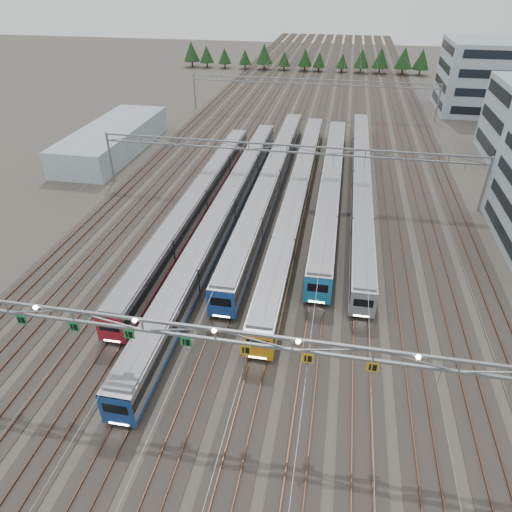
% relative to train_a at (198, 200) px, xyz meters
% --- Properties ---
extents(ground, '(400.00, 400.00, 0.00)m').
position_rel_train_a_xyz_m(ground, '(11.25, -31.67, -1.98)').
color(ground, '#47423A').
rests_on(ground, ground).
extents(track_bed, '(54.00, 260.00, 5.42)m').
position_rel_train_a_xyz_m(track_bed, '(11.25, 68.33, -0.49)').
color(track_bed, '#2D2823').
rests_on(track_bed, ground).
extents(train_a, '(2.66, 54.88, 3.46)m').
position_rel_train_a_xyz_m(train_a, '(0.00, 0.00, 0.00)').
color(train_a, black).
rests_on(train_a, ground).
extents(train_b, '(2.71, 66.95, 3.53)m').
position_rel_train_a_xyz_m(train_b, '(4.50, -2.23, 0.04)').
color(train_b, black).
rests_on(train_b, ground).
extents(train_c, '(2.86, 61.25, 3.72)m').
position_rel_train_a_xyz_m(train_c, '(9.00, 8.36, 0.13)').
color(train_c, black).
rests_on(train_c, ground).
extents(train_d, '(2.72, 64.43, 3.54)m').
position_rel_train_a_xyz_m(train_d, '(13.50, 5.17, 0.04)').
color(train_d, black).
rests_on(train_d, ground).
extents(train_e, '(2.84, 53.60, 3.70)m').
position_rel_train_a_xyz_m(train_e, '(18.00, 8.52, 0.12)').
color(train_e, black).
rests_on(train_e, ground).
extents(train_f, '(2.59, 62.23, 3.37)m').
position_rel_train_a_xyz_m(train_f, '(22.50, 11.49, -0.05)').
color(train_f, black).
rests_on(train_f, ground).
extents(gantry_near, '(56.36, 0.61, 8.08)m').
position_rel_train_a_xyz_m(gantry_near, '(11.20, -31.79, 5.11)').
color(gantry_near, gray).
rests_on(gantry_near, ground).
extents(gantry_mid, '(56.36, 0.36, 8.00)m').
position_rel_train_a_xyz_m(gantry_mid, '(11.25, 8.33, 4.41)').
color(gantry_mid, gray).
rests_on(gantry_mid, ground).
extents(gantry_far, '(56.36, 0.36, 8.00)m').
position_rel_train_a_xyz_m(gantry_far, '(11.25, 53.33, 4.41)').
color(gantry_far, gray).
rests_on(gantry_far, ground).
extents(depot_bldg_north, '(22.00, 18.00, 15.55)m').
position_rel_train_a_xyz_m(depot_bldg_north, '(51.88, 63.99, 5.80)').
color(depot_bldg_north, '#99B0B7').
rests_on(depot_bldg_north, ground).
extents(west_shed, '(10.00, 30.00, 4.63)m').
position_rel_train_a_xyz_m(west_shed, '(-22.84, 21.53, 0.34)').
color(west_shed, '#99B0B7').
rests_on(west_shed, ground).
extents(treeline, '(100.10, 5.60, 7.02)m').
position_rel_train_a_xyz_m(treeline, '(13.50, 104.27, 2.25)').
color(treeline, '#332114').
rests_on(treeline, ground).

